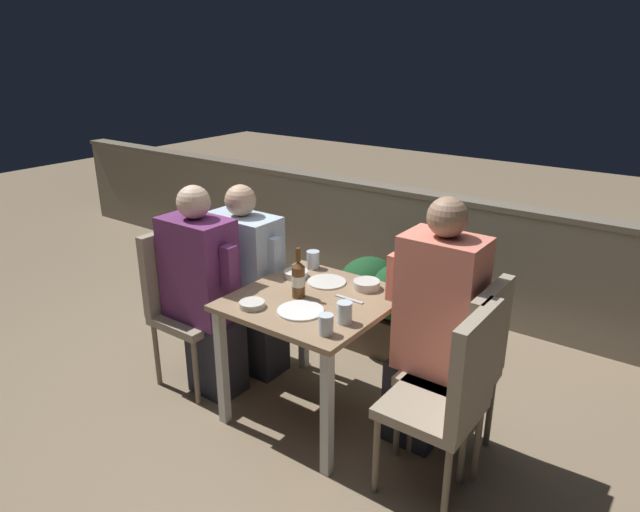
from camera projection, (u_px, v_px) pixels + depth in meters
The scene contains 22 objects.
ground_plane at pixel (314, 411), 3.30m from camera, with size 16.00×16.00×0.00m, color #847056.
parapet_wall at pixel (446, 253), 4.43m from camera, with size 9.00×0.18×0.92m.
dining_table at pixel (313, 316), 3.08m from camera, with size 0.80×0.82×0.72m.
planter_hedge at pixel (397, 304), 3.83m from camera, with size 0.86×0.47×0.63m.
chair_left_near at pixel (182, 293), 3.46m from camera, with size 0.42×0.41×0.97m.
person_purple_stripe at pixel (204, 292), 3.32m from camera, with size 0.49×0.26×1.27m.
chair_left_far at pixel (226, 278), 3.69m from camera, with size 0.42×0.41×0.97m.
person_blue_shirt at pixel (249, 281), 3.57m from camera, with size 0.52×0.26×1.21m.
chair_right_near at pixel (453, 390), 2.49m from camera, with size 0.42×0.41×0.97m.
chair_right_far at pixel (469, 359), 2.74m from camera, with size 0.42×0.41×0.97m.
person_coral_top at pixel (433, 328), 2.81m from camera, with size 0.48×0.26×1.35m.
beer_bottle at pixel (298, 278), 3.02m from camera, with size 0.07×0.07×0.28m.
plate_0 at pixel (327, 282), 3.23m from camera, with size 0.22×0.22×0.01m.
plate_1 at pixel (300, 311), 2.89m from camera, with size 0.24×0.24×0.01m.
bowl_0 at pixel (252, 304), 2.93m from camera, with size 0.13×0.13×0.03m.
bowl_1 at pixel (296, 273), 3.31m from camera, with size 0.14×0.14×0.04m.
bowl_2 at pixel (367, 284), 3.15m from camera, with size 0.15×0.15×0.05m.
glass_cup_0 at pixel (326, 325), 2.65m from camera, with size 0.07×0.07×0.10m.
glass_cup_1 at pixel (313, 260), 3.43m from camera, with size 0.08×0.08×0.11m.
glass_cup_2 at pixel (345, 312), 2.76m from camera, with size 0.08×0.08×0.11m.
fork_0 at pixel (349, 299), 3.02m from camera, with size 0.17×0.02×0.01m.
potted_plant at pixel (231, 261), 4.31m from camera, with size 0.35×0.35×0.73m.
Camera 1 is at (1.67, -2.22, 2.00)m, focal length 32.00 mm.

